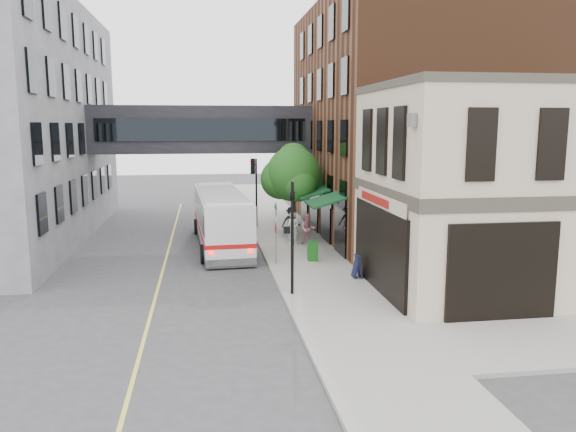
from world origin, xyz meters
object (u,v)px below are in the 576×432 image
object	(u,v)px
newspaper_box	(313,251)
sandwich_board	(357,266)
pedestrian_b	(308,229)
pedestrian_c	(291,222)
pedestrian_a	(293,228)
bus	(221,216)

from	to	relation	value
newspaper_box	sandwich_board	xyz separation A→B (m)	(1.34, -3.36, 0.04)
pedestrian_b	sandwich_board	distance (m)	7.22
pedestrian_c	pedestrian_a	bearing A→B (deg)	-105.20
pedestrian_b	pedestrian_a	bearing A→B (deg)	178.91
pedestrian_b	newspaper_box	distance (m)	3.85
bus	sandwich_board	bearing A→B (deg)	-55.47
pedestrian_a	pedestrian_c	world-z (taller)	pedestrian_a
pedestrian_b	sandwich_board	size ratio (longest dim) A/B	1.71
pedestrian_c	sandwich_board	size ratio (longest dim) A/B	1.76
bus	pedestrian_c	xyz separation A→B (m)	(4.23, 1.28, -0.64)
bus	pedestrian_c	world-z (taller)	bus
pedestrian_b	pedestrian_c	xyz separation A→B (m)	(-0.59, 2.37, 0.03)
pedestrian_c	newspaper_box	size ratio (longest dim) A/B	1.92
bus	newspaper_box	bearing A→B (deg)	-48.39
sandwich_board	pedestrian_c	bearing A→B (deg)	99.68
bus	pedestrian_b	xyz separation A→B (m)	(4.82, -1.10, -0.66)
pedestrian_a	sandwich_board	world-z (taller)	pedestrian_a
bus	sandwich_board	distance (m)	10.08
newspaper_box	sandwich_board	bearing A→B (deg)	-67.45
pedestrian_c	pedestrian_b	bearing A→B (deg)	-84.94
bus	newspaper_box	distance (m)	6.63
bus	newspaper_box	world-z (taller)	bus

